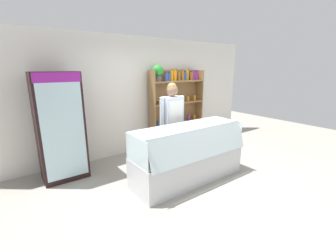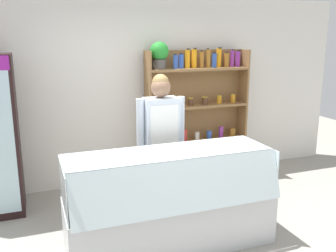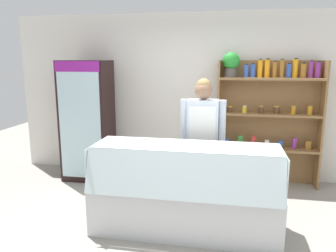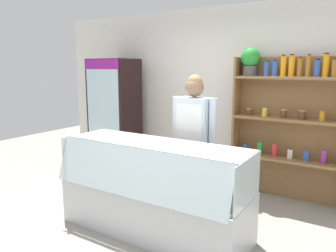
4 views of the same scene
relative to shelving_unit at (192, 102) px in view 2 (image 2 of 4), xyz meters
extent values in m
plane|color=gray|center=(-0.81, -1.82, -1.19)|extent=(12.00, 12.00, 0.00)
cube|color=white|center=(-0.81, 0.25, 0.16)|extent=(6.80, 0.10, 2.70)
cylinder|color=#9E6623|center=(-2.59, -0.50, -0.83)|extent=(0.07, 0.07, 0.21)
cylinder|color=silver|center=(-2.56, -0.50, -0.34)|extent=(0.05, 0.05, 0.17)
cylinder|color=#3356B2|center=(-2.56, -0.50, 0.19)|extent=(0.05, 0.05, 0.20)
cube|color=olive|center=(0.06, 0.09, -0.22)|extent=(1.56, 0.02, 1.94)
cube|color=olive|center=(-0.70, -0.05, -0.22)|extent=(0.03, 0.28, 1.94)
cube|color=olive|center=(0.83, -0.05, -0.22)|extent=(0.03, 0.28, 1.94)
cube|color=olive|center=(0.06, -0.05, -0.60)|extent=(1.50, 0.28, 0.04)
cube|color=olive|center=(0.06, -0.05, -0.06)|extent=(1.50, 0.28, 0.04)
cube|color=olive|center=(0.06, -0.05, 0.48)|extent=(1.50, 0.28, 0.04)
cylinder|color=#4C4742|center=(-0.53, -0.05, 0.57)|extent=(0.19, 0.19, 0.13)
sphere|color=#258D2D|center=(-0.53, -0.05, 0.75)|extent=(0.26, 0.26, 0.26)
cylinder|color=#3356B2|center=(-0.30, -0.08, 0.59)|extent=(0.07, 0.07, 0.19)
cylinder|color=black|center=(-0.30, -0.05, 0.70)|extent=(0.04, 0.04, 0.02)
cylinder|color=#3356B2|center=(-0.20, -0.04, 0.60)|extent=(0.07, 0.07, 0.20)
cylinder|color=black|center=(-0.20, -0.05, 0.71)|extent=(0.05, 0.05, 0.02)
cylinder|color=orange|center=(-0.10, -0.03, 0.63)|extent=(0.07, 0.07, 0.26)
cylinder|color=black|center=(-0.10, -0.05, 0.77)|extent=(0.05, 0.05, 0.02)
cylinder|color=orange|center=(0.01, -0.02, 0.63)|extent=(0.08, 0.08, 0.27)
cylinder|color=black|center=(0.01, -0.05, 0.78)|extent=(0.05, 0.05, 0.02)
cylinder|color=#9E6623|center=(0.11, -0.06, 0.62)|extent=(0.06, 0.06, 0.23)
cylinder|color=black|center=(0.11, -0.05, 0.74)|extent=(0.04, 0.04, 0.02)
cylinder|color=#9E6623|center=(0.21, -0.08, 0.63)|extent=(0.06, 0.06, 0.26)
cylinder|color=black|center=(0.21, -0.05, 0.77)|extent=(0.04, 0.04, 0.02)
cylinder|color=#3356B2|center=(0.31, -0.06, 0.60)|extent=(0.07, 0.07, 0.20)
cylinder|color=black|center=(0.31, -0.05, 0.71)|extent=(0.05, 0.05, 0.02)
cylinder|color=orange|center=(0.41, -0.02, 0.64)|extent=(0.08, 0.08, 0.27)
cylinder|color=black|center=(0.41, -0.05, 0.78)|extent=(0.05, 0.05, 0.02)
cylinder|color=#9E6623|center=(0.51, -0.06, 0.60)|extent=(0.08, 0.08, 0.21)
cylinder|color=black|center=(0.51, -0.05, 0.71)|extent=(0.05, 0.05, 0.02)
cylinder|color=purple|center=(0.62, -0.04, 0.62)|extent=(0.06, 0.06, 0.24)
cylinder|color=black|center=(0.62, -0.05, 0.75)|extent=(0.04, 0.04, 0.02)
cylinder|color=purple|center=(0.72, -0.03, 0.61)|extent=(0.08, 0.08, 0.23)
cylinder|color=black|center=(0.72, -0.05, 0.74)|extent=(0.05, 0.05, 0.02)
cylinder|color=brown|center=(-0.52, -0.05, 0.00)|extent=(0.08, 0.08, 0.08)
cylinder|color=gold|center=(-0.52, -0.05, 0.04)|extent=(0.08, 0.08, 0.01)
cylinder|color=yellow|center=(-0.30, -0.06, 0.01)|extent=(0.07, 0.07, 0.10)
cylinder|color=silver|center=(-0.30, -0.05, 0.06)|extent=(0.07, 0.07, 0.01)
cylinder|color=brown|center=(-0.05, -0.05, 0.01)|extent=(0.08, 0.08, 0.10)
cylinder|color=gold|center=(-0.05, -0.05, 0.06)|extent=(0.08, 0.08, 0.01)
cylinder|color=brown|center=(0.18, -0.06, 0.01)|extent=(0.09, 0.09, 0.10)
cylinder|color=gold|center=(0.18, -0.05, 0.07)|extent=(0.09, 0.09, 0.01)
cylinder|color=orange|center=(0.42, -0.06, 0.01)|extent=(0.07, 0.07, 0.11)
cylinder|color=gold|center=(0.42, -0.05, 0.07)|extent=(0.07, 0.07, 0.01)
cylinder|color=orange|center=(0.65, -0.06, 0.02)|extent=(0.07, 0.07, 0.12)
cylinder|color=gold|center=(0.65, -0.05, 0.08)|extent=(0.07, 0.07, 0.01)
cube|color=#3356B2|center=(-0.55, -0.05, -0.53)|extent=(0.05, 0.04, 0.12)
cube|color=#2D8C38|center=(-0.34, -0.05, -0.50)|extent=(0.07, 0.04, 0.17)
cube|color=red|center=(-0.14, -0.05, -0.50)|extent=(0.06, 0.04, 0.18)
cube|color=silver|center=(0.06, -0.05, -0.53)|extent=(0.06, 0.04, 0.12)
cube|color=#3356B2|center=(0.27, -0.05, -0.52)|extent=(0.07, 0.05, 0.12)
cube|color=purple|center=(0.47, -0.05, -0.50)|extent=(0.06, 0.04, 0.17)
cube|color=#9E6623|center=(0.67, -0.05, -0.52)|extent=(0.08, 0.04, 0.13)
cube|color=silver|center=(-1.00, -1.71, -0.91)|extent=(2.11, 0.72, 0.55)
cube|color=white|center=(-1.00, -1.71, -0.62)|extent=(2.05, 0.66, 0.03)
cube|color=silver|center=(-1.00, -2.05, -0.41)|extent=(2.07, 0.16, 0.47)
cube|color=silver|center=(-1.00, -1.66, -0.19)|extent=(2.07, 0.56, 0.01)
cube|color=silver|center=(-2.04, -1.71, -0.41)|extent=(0.01, 0.68, 0.45)
cube|color=silver|center=(0.05, -1.71, -0.41)|extent=(0.01, 0.68, 0.45)
cube|color=tan|center=(-1.88, -1.62, -0.57)|extent=(0.16, 0.13, 0.05)
cube|color=white|center=(-1.88, -1.84, -0.58)|extent=(0.05, 0.03, 0.02)
cube|color=tan|center=(-1.66, -1.62, -0.57)|extent=(0.16, 0.12, 0.05)
cube|color=white|center=(-1.66, -1.84, -0.58)|extent=(0.05, 0.03, 0.02)
cube|color=tan|center=(-1.44, -1.62, -0.57)|extent=(0.16, 0.11, 0.06)
cube|color=white|center=(-1.44, -1.84, -0.58)|extent=(0.05, 0.03, 0.02)
cube|color=tan|center=(-1.22, -1.62, -0.58)|extent=(0.16, 0.12, 0.05)
cube|color=white|center=(-1.22, -1.84, -0.58)|extent=(0.05, 0.03, 0.02)
cube|color=tan|center=(-1.00, -1.62, -0.57)|extent=(0.16, 0.13, 0.06)
cube|color=white|center=(-1.00, -1.84, -0.58)|extent=(0.05, 0.03, 0.02)
cube|color=tan|center=(-0.78, -1.62, -0.58)|extent=(0.16, 0.14, 0.04)
cube|color=white|center=(-0.78, -1.84, -0.58)|extent=(0.05, 0.03, 0.02)
cube|color=beige|center=(-0.55, -1.62, -0.57)|extent=(0.16, 0.12, 0.05)
cube|color=white|center=(-0.55, -1.84, -0.58)|extent=(0.05, 0.03, 0.02)
cube|color=tan|center=(-0.33, -1.62, -0.58)|extent=(0.17, 0.12, 0.04)
cube|color=white|center=(-0.33, -1.84, -0.58)|extent=(0.05, 0.03, 0.02)
cube|color=beige|center=(-0.11, -1.62, -0.58)|extent=(0.16, 0.13, 0.05)
cube|color=white|center=(-0.11, -1.84, -0.58)|extent=(0.05, 0.03, 0.02)
cylinder|color=#A35B4C|center=(-1.87, -1.82, -0.54)|extent=(0.15, 0.13, 0.12)
cylinder|color=#C1706B|center=(-1.65, -1.82, -0.53)|extent=(0.16, 0.14, 0.13)
cylinder|color=#A35B4C|center=(-1.43, -1.82, -0.54)|extent=(0.17, 0.13, 0.12)
cylinder|color=white|center=(-0.47, -1.80, -0.51)|extent=(0.07, 0.07, 0.18)
cylinder|color=white|center=(-0.37, -1.80, -0.50)|extent=(0.07, 0.07, 0.21)
cylinder|color=#4C4233|center=(-0.95, -1.05, -0.79)|extent=(0.13, 0.13, 0.79)
cylinder|color=#4C4233|center=(-0.78, -1.05, -0.79)|extent=(0.13, 0.13, 0.79)
cube|color=silver|center=(-0.86, -1.05, -0.06)|extent=(0.39, 0.24, 0.66)
cube|color=white|center=(-0.86, -1.17, -0.41)|extent=(0.33, 0.01, 1.23)
cylinder|color=silver|center=(-1.11, -1.05, -0.03)|extent=(0.09, 0.09, 0.59)
cylinder|color=silver|center=(-0.62, -1.05, -0.03)|extent=(0.09, 0.09, 0.59)
sphere|color=#8C664C|center=(-0.86, -1.05, 0.38)|extent=(0.22, 0.22, 0.22)
sphere|color=#997A47|center=(-0.86, -1.04, 0.44)|extent=(0.19, 0.19, 0.19)
camera|label=1|loc=(-3.53, -4.56, 0.81)|focal=24.00mm
camera|label=2|loc=(-2.25, -5.03, 0.94)|focal=40.00mm
camera|label=3|loc=(-0.54, -5.20, 0.76)|focal=35.00mm
camera|label=4|loc=(0.96, -4.48, 0.62)|focal=35.00mm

